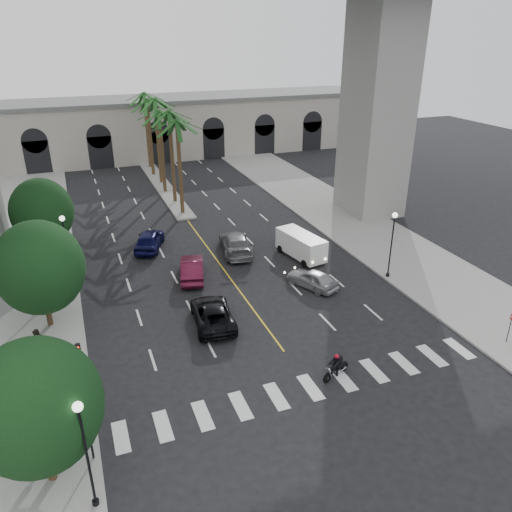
% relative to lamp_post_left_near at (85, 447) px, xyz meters
% --- Properties ---
extents(ground, '(140.00, 140.00, 0.00)m').
position_rel_lamp_post_left_near_xyz_m(ground, '(11.40, 5.00, -3.22)').
color(ground, black).
rests_on(ground, ground).
extents(sidewalk_left, '(8.00, 100.00, 0.15)m').
position_rel_lamp_post_left_near_xyz_m(sidewalk_left, '(-3.60, 20.00, -3.15)').
color(sidewalk_left, gray).
rests_on(sidewalk_left, ground).
extents(sidewalk_right, '(8.00, 100.00, 0.15)m').
position_rel_lamp_post_left_near_xyz_m(sidewalk_right, '(26.40, 20.00, -3.15)').
color(sidewalk_right, gray).
rests_on(sidewalk_right, ground).
extents(median, '(2.00, 24.00, 0.20)m').
position_rel_lamp_post_left_near_xyz_m(median, '(11.40, 43.00, -3.12)').
color(median, gray).
rests_on(median, ground).
extents(pier_building, '(71.00, 10.50, 8.50)m').
position_rel_lamp_post_left_near_xyz_m(pier_building, '(11.40, 60.00, 1.04)').
color(pier_building, '#B1AB9F').
rests_on(pier_building, ground).
extents(bridge, '(75.00, 13.00, 26.00)m').
position_rel_lamp_post_left_near_xyz_m(bridge, '(14.82, 27.00, 15.29)').
color(bridge, gray).
rests_on(bridge, ground).
extents(palm_a, '(3.20, 3.20, 10.30)m').
position_rel_lamp_post_left_near_xyz_m(palm_a, '(11.40, 33.00, 5.88)').
color(palm_a, '#47331E').
rests_on(palm_a, ground).
extents(palm_b, '(3.20, 3.20, 10.60)m').
position_rel_lamp_post_left_near_xyz_m(palm_b, '(11.50, 37.00, 6.15)').
color(palm_b, '#47331E').
rests_on(palm_b, ground).
extents(palm_c, '(3.20, 3.20, 10.10)m').
position_rel_lamp_post_left_near_xyz_m(palm_c, '(11.20, 41.00, 5.69)').
color(palm_c, '#47331E').
rests_on(palm_c, ground).
extents(palm_d, '(3.20, 3.20, 10.90)m').
position_rel_lamp_post_left_near_xyz_m(palm_d, '(11.55, 45.00, 6.43)').
color(palm_d, '#47331E').
rests_on(palm_d, ground).
extents(palm_e, '(3.20, 3.20, 10.40)m').
position_rel_lamp_post_left_near_xyz_m(palm_e, '(11.30, 49.00, 5.97)').
color(palm_e, '#47331E').
rests_on(palm_e, ground).
extents(palm_f, '(3.20, 3.20, 10.70)m').
position_rel_lamp_post_left_near_xyz_m(palm_f, '(11.60, 53.00, 6.24)').
color(palm_f, '#47331E').
rests_on(palm_f, ground).
extents(street_tree_near, '(5.20, 5.20, 6.89)m').
position_rel_lamp_post_left_near_xyz_m(street_tree_near, '(-1.60, 2.00, 0.80)').
color(street_tree_near, '#382616').
rests_on(street_tree_near, ground).
extents(street_tree_mid, '(5.44, 5.44, 7.21)m').
position_rel_lamp_post_left_near_xyz_m(street_tree_mid, '(-1.60, 15.00, 0.99)').
color(street_tree_mid, '#382616').
rests_on(street_tree_mid, ground).
extents(street_tree_far, '(5.04, 5.04, 6.68)m').
position_rel_lamp_post_left_near_xyz_m(street_tree_far, '(-1.60, 27.00, 0.68)').
color(street_tree_far, '#382616').
rests_on(street_tree_far, ground).
extents(lamp_post_left_near, '(0.40, 0.40, 5.35)m').
position_rel_lamp_post_left_near_xyz_m(lamp_post_left_near, '(0.00, 0.00, 0.00)').
color(lamp_post_left_near, black).
rests_on(lamp_post_left_near, ground).
extents(lamp_post_left_far, '(0.40, 0.40, 5.35)m').
position_rel_lamp_post_left_near_xyz_m(lamp_post_left_far, '(0.00, 21.00, 0.00)').
color(lamp_post_left_far, black).
rests_on(lamp_post_left_far, ground).
extents(lamp_post_right, '(0.40, 0.40, 5.35)m').
position_rel_lamp_post_left_near_xyz_m(lamp_post_right, '(22.80, 13.00, 0.00)').
color(lamp_post_right, black).
rests_on(lamp_post_right, ground).
extents(traffic_signal_near, '(0.25, 0.18, 3.65)m').
position_rel_lamp_post_left_near_xyz_m(traffic_signal_near, '(0.10, 2.50, -0.71)').
color(traffic_signal_near, black).
rests_on(traffic_signal_near, ground).
extents(traffic_signal_far, '(0.25, 0.18, 3.65)m').
position_rel_lamp_post_left_near_xyz_m(traffic_signal_far, '(0.10, 6.50, -0.71)').
color(traffic_signal_far, black).
rests_on(traffic_signal_far, ground).
extents(motorcycle_rider, '(1.96, 0.89, 1.49)m').
position_rel_lamp_post_left_near_xyz_m(motorcycle_rider, '(13.16, 3.86, -2.55)').
color(motorcycle_rider, black).
rests_on(motorcycle_rider, ground).
extents(car_a, '(3.21, 4.40, 1.39)m').
position_rel_lamp_post_left_near_xyz_m(car_a, '(16.66, 13.75, -2.53)').
color(car_a, '#9B9A9F').
rests_on(car_a, ground).
extents(car_b, '(2.80, 5.11, 1.60)m').
position_rel_lamp_post_left_near_xyz_m(car_b, '(8.69, 18.41, -2.42)').
color(car_b, '#4F0F25').
rests_on(car_b, ground).
extents(car_c, '(2.96, 5.47, 1.46)m').
position_rel_lamp_post_left_near_xyz_m(car_c, '(8.31, 11.56, -2.49)').
color(car_c, black).
rests_on(car_c, ground).
extents(car_d, '(3.36, 6.16, 1.69)m').
position_rel_lamp_post_left_near_xyz_m(car_d, '(13.40, 21.79, -2.37)').
color(car_d, slate).
rests_on(car_d, ground).
extents(car_e, '(3.63, 5.33, 1.68)m').
position_rel_lamp_post_left_near_xyz_m(car_e, '(6.62, 25.21, -2.38)').
color(car_e, '#0D0E3F').
rests_on(car_e, ground).
extents(cargo_van, '(2.71, 5.17, 2.09)m').
position_rel_lamp_post_left_near_xyz_m(cargo_van, '(18.16, 18.82, -2.05)').
color(cargo_van, white).
rests_on(cargo_van, ground).
extents(pedestrian_a, '(0.67, 0.45, 1.80)m').
position_rel_lamp_post_left_near_xyz_m(pedestrian_a, '(-0.95, 9.82, -2.17)').
color(pedestrian_a, black).
rests_on(pedestrian_a, sidewalk_left).
extents(pedestrian_b, '(1.04, 0.91, 1.79)m').
position_rel_lamp_post_left_near_xyz_m(pedestrian_b, '(-2.13, 11.49, -2.18)').
color(pedestrian_b, black).
rests_on(pedestrian_b, sidewalk_left).
extents(do_not_enter_sign, '(0.54, 0.21, 2.29)m').
position_rel_lamp_post_left_near_xyz_m(do_not_enter_sign, '(24.40, 2.87, -1.56)').
color(do_not_enter_sign, black).
rests_on(do_not_enter_sign, ground).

